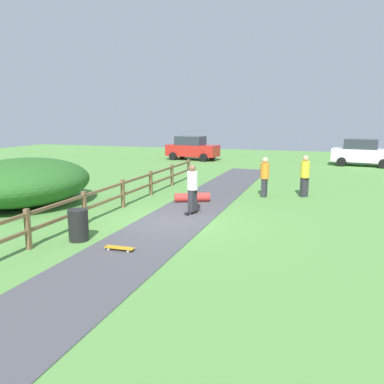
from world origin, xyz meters
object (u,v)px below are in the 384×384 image
at_px(skateboard_loose, 119,248).
at_px(parked_car_white, 363,153).
at_px(skater_riding, 192,187).
at_px(parked_car_red, 192,148).
at_px(bystander_yellow, 305,174).
at_px(trash_bin, 78,225).
at_px(bystander_orange, 265,175).
at_px(bush_large, 23,182).
at_px(skater_fallen, 192,198).

height_order(skateboard_loose, parked_car_white, parked_car_white).
distance_m(skater_riding, skateboard_loose, 4.51).
xyz_separation_m(skater_riding, parked_car_red, (-5.85, 17.26, -0.05)).
relative_size(skater_riding, parked_car_white, 0.40).
bearing_deg(skateboard_loose, skater_riding, 83.05).
xyz_separation_m(skater_riding, bystander_yellow, (3.65, 4.51, 0.01)).
distance_m(trash_bin, bystander_yellow, 10.22).
bearing_deg(bystander_orange, skater_riding, -116.89).
height_order(bystander_yellow, parked_car_white, parked_car_white).
bearing_deg(parked_car_red, skateboard_loose, -76.20).
bearing_deg(bush_large, skateboard_loose, -30.51).
relative_size(bystander_yellow, parked_car_red, 0.42).
relative_size(skateboard_loose, bystander_yellow, 0.44).
distance_m(trash_bin, skateboard_loose, 1.63).
bearing_deg(bush_large, bystander_orange, 27.35).
xyz_separation_m(skater_fallen, skateboard_loose, (0.08, -6.20, -0.11)).
relative_size(skater_riding, parked_car_red, 0.41).
height_order(trash_bin, parked_car_white, parked_car_white).
height_order(bush_large, bystander_yellow, bush_large).
height_order(bush_large, trash_bin, bush_large).
xyz_separation_m(skater_fallen, parked_car_red, (-5.23, 15.44, 0.76)).
bearing_deg(bush_large, skater_riding, 5.44).
xyz_separation_m(bush_large, bystander_yellow, (10.51, 5.16, 0.09)).
bearing_deg(skater_fallen, bystander_yellow, 32.20).
bearing_deg(parked_car_red, trash_bin, -79.88).
relative_size(skater_riding, skater_fallen, 1.21).
distance_m(skater_riding, bystander_orange, 4.40).
xyz_separation_m(skater_riding, skater_fallen, (-0.62, 1.82, -0.81)).
bearing_deg(bystander_orange, bush_large, -152.65).
relative_size(trash_bin, parked_car_red, 0.21).
relative_size(bystander_yellow, parked_car_white, 0.41).
distance_m(bystander_orange, bystander_yellow, 1.76).
xyz_separation_m(skateboard_loose, parked_car_white, (7.53, 21.65, 0.87)).
bearing_deg(bystander_yellow, parked_car_white, 75.30).
bearing_deg(bystander_yellow, skater_riding, -128.98).
xyz_separation_m(bush_large, parked_car_red, (1.01, 17.91, 0.04)).
height_order(skater_fallen, bystander_orange, bystander_orange).
bearing_deg(bush_large, parked_car_white, 52.28).
distance_m(bush_large, skateboard_loose, 7.39).
relative_size(bush_large, trash_bin, 6.39).
xyz_separation_m(skateboard_loose, bystander_yellow, (4.18, 8.89, 0.92)).
xyz_separation_m(skater_riding, bystander_orange, (1.99, 3.93, -0.04)).
bearing_deg(parked_car_red, skater_riding, -71.28).
distance_m(skater_fallen, bystander_orange, 3.43).
bearing_deg(parked_car_white, skateboard_loose, -109.18).
height_order(skater_riding, bystander_orange, skater_riding).
xyz_separation_m(bush_large, trash_bin, (4.80, -3.30, -0.47)).
bearing_deg(skater_fallen, bystander_orange, 38.91).
xyz_separation_m(skater_fallen, bystander_orange, (2.61, 2.10, 0.76)).
bearing_deg(trash_bin, bystander_yellow, 55.96).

